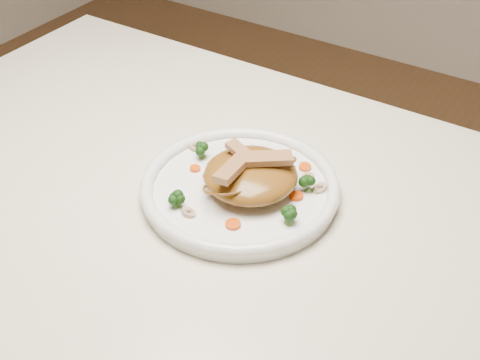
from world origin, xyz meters
The scene contains 19 objects.
table centered at (0.00, 0.00, 0.65)m, with size 1.20×0.80×0.75m.
plate centered at (0.07, 0.03, 0.76)m, with size 0.30×0.30×0.02m, color white.
noodle_mound centered at (0.09, 0.03, 0.79)m, with size 0.14×0.14×0.05m, color brown.
chicken_a centered at (0.11, 0.04, 0.82)m, with size 0.08×0.02×0.01m, color #AD7C51.
chicken_b centered at (0.07, 0.04, 0.82)m, with size 0.06×0.02×0.01m, color #AD7C51.
chicken_c centered at (0.08, 0.00, 0.82)m, with size 0.08×0.02×0.01m, color #AD7C51.
broccoli_0 centered at (0.17, 0.07, 0.78)m, with size 0.03×0.03×0.03m, color #10350B, non-canonical shape.
broccoli_1 centered at (-0.02, 0.06, 0.78)m, with size 0.03×0.03×0.03m, color #10350B, non-canonical shape.
broccoli_2 centered at (0.02, -0.06, 0.78)m, with size 0.03×0.03×0.03m, color #10350B, non-canonical shape.
broccoli_3 centered at (0.18, -0.01, 0.78)m, with size 0.03×0.03×0.03m, color #10350B, non-canonical shape.
carrot_0 centered at (0.13, 0.12, 0.77)m, with size 0.02×0.02×0.01m, color #EA4A08.
carrot_1 centered at (-0.01, 0.02, 0.77)m, with size 0.02×0.02×0.01m, color #EA4A08.
carrot_2 centered at (0.16, 0.05, 0.77)m, with size 0.02×0.02×0.01m, color #EA4A08.
carrot_3 centered at (0.03, 0.10, 0.77)m, with size 0.02×0.02×0.01m, color #EA4A08.
carrot_4 centered at (0.11, -0.05, 0.77)m, with size 0.02×0.02×0.01m, color #EA4A08.
mushroom_0 centered at (0.04, -0.07, 0.77)m, with size 0.02×0.02×0.01m, color tan.
mushroom_1 centered at (0.18, 0.09, 0.77)m, with size 0.03×0.03×0.01m, color tan.
mushroom_2 centered at (-0.04, 0.07, 0.77)m, with size 0.03×0.03×0.01m, color tan.
mushroom_3 centered at (0.15, 0.10, 0.77)m, with size 0.03×0.03×0.01m, color tan.
Camera 1 is at (0.48, -0.62, 1.38)m, focal length 47.92 mm.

